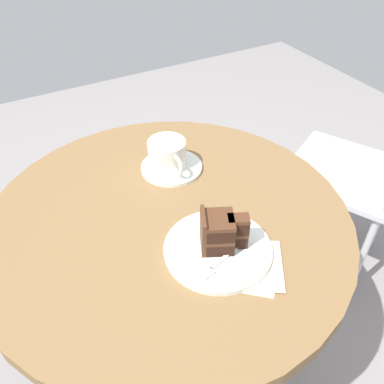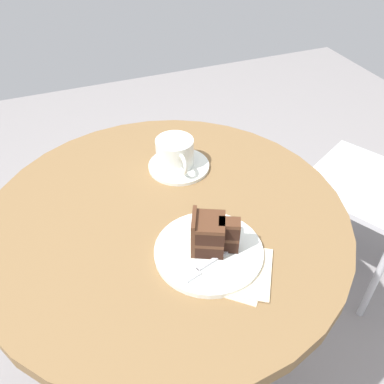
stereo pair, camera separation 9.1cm
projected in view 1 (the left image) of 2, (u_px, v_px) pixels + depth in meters
The scene contains 10 objects.
ground_plane at pixel (176, 367), 1.36m from camera, with size 4.40×4.40×0.01m, color gray.
cafe_table at pixel (169, 249), 0.98m from camera, with size 0.83×0.83×0.70m.
saucer at pixel (172, 167), 1.04m from camera, with size 0.16×0.16×0.01m.
coffee_cup at pixel (167, 154), 1.02m from camera, with size 0.13×0.10×0.07m.
teaspoon at pixel (168, 154), 1.08m from camera, with size 0.03×0.11×0.00m.
cake_plate at pixel (218, 249), 0.83m from camera, with size 0.22×0.22×0.01m.
cake_slice at pixel (220, 232), 0.80m from camera, with size 0.08×0.10×0.08m.
fork at pixel (218, 263), 0.79m from camera, with size 0.05×0.14×0.00m.
napkin at pixel (244, 263), 0.80m from camera, with size 0.20×0.20×0.00m.
cafe_chair at pixel (376, 161), 1.38m from camera, with size 0.51×0.51×0.87m.
Camera 1 is at (0.60, -0.27, 1.33)m, focal length 38.00 mm.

